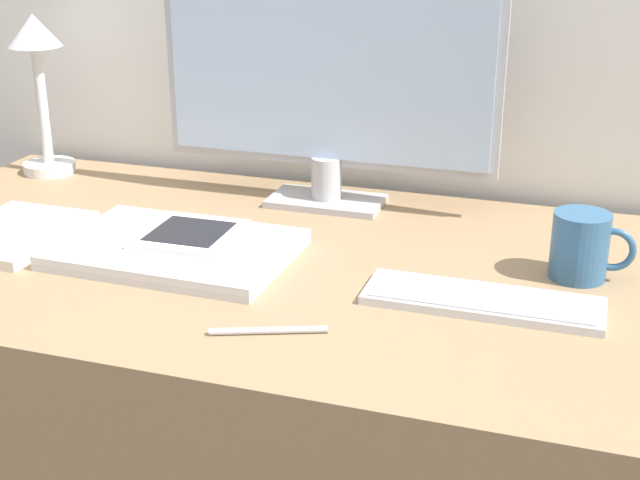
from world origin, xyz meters
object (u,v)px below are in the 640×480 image
Objects in this scene: monitor at (327,69)px; pen at (269,330)px; desk_lamp at (38,71)px; coffee_mug at (582,246)px; keyboard at (483,301)px; laptop at (176,249)px; ereader at (190,234)px; notebook at (13,234)px.

pen is at bearing -80.67° from monitor.
desk_lamp is 0.85m from pen.
monitor is at bearing 156.15° from coffee_mug.
laptop is at bearing 176.60° from keyboard.
ereader is at bearing 68.44° from laptop.
laptop reaches higher than notebook.
monitor is at bearing 99.33° from pen.
notebook is at bearing -176.87° from laptop.
ereader is 0.51× the size of desk_lamp.
coffee_mug is (0.57, 0.08, 0.02)m from ereader.
keyboard is at bearing 34.32° from pen.
coffee_mug is (0.12, 0.13, 0.04)m from keyboard.
monitor is 2.52× the size of notebook.
keyboard is 2.23× the size of pen.
notebook is 0.53m from pen.
monitor is 0.58m from desk_lamp.
pen is (0.21, -0.22, -0.02)m from ereader.
ereader is 1.09× the size of pen.
desk_lamp is 2.15× the size of pen.
ereader reaches higher than notebook.
coffee_mug is 0.47m from pen.
notebook is at bearing -65.05° from desk_lamp.
pen is at bearing -19.41° from notebook.
desk_lamp is at bearing 168.51° from coffee_mug.
keyboard reaches higher than pen.
ereader is (-0.45, 0.05, 0.02)m from keyboard.
ereader reaches higher than keyboard.
ereader is 0.55m from desk_lamp.
monitor is 0.37m from ereader.
keyboard is 2.05× the size of ereader.
ereader is 0.58m from coffee_mug.
notebook is at bearing -171.80° from ereader.
keyboard is 2.71× the size of coffee_mug.
laptop is (-0.47, 0.03, 0.00)m from keyboard.
desk_lamp reaches higher than keyboard.
monitor is 5.03× the size of coffee_mug.
pen is at bearing -140.13° from coffee_mug.
pen is (-0.24, -0.16, -0.00)m from keyboard.
laptop is 0.57m from desk_lamp.
notebook is 1.65× the size of pen.
monitor is 0.52m from keyboard.
notebook is (-0.29, -0.04, -0.02)m from ereader.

